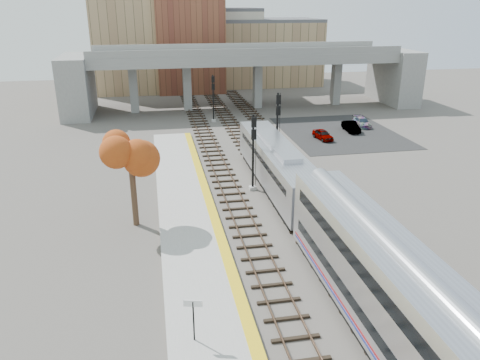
{
  "coord_description": "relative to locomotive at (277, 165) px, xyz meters",
  "views": [
    {
      "loc": [
        -9.43,
        -26.88,
        15.71
      ],
      "look_at": [
        -2.98,
        7.07,
        2.5
      ],
      "focal_mm": 35.0,
      "sensor_mm": 36.0,
      "label": 1
    }
  ],
  "objects": [
    {
      "name": "tree",
      "position": [
        -12.19,
        -4.93,
        3.41
      ],
      "size": [
        3.6,
        3.6,
        7.66
      ],
      "color": "#382619",
      "rests_on": "ground"
    },
    {
      "name": "tracks",
      "position": [
        -0.07,
        1.84,
        -2.2
      ],
      "size": [
        10.7,
        95.0,
        0.25
      ],
      "color": "black",
      "rests_on": "ground"
    },
    {
      "name": "overpass",
      "position": [
        3.92,
        34.34,
        3.53
      ],
      "size": [
        54.0,
        12.0,
        9.5
      ],
      "color": "slate",
      "rests_on": "ground"
    },
    {
      "name": "car_a",
      "position": [
        9.68,
        14.48,
        -1.64
      ],
      "size": [
        1.91,
        3.67,
        1.19
      ],
      "primitive_type": "imported",
      "rotation": [
        0.0,
        0.0,
        0.15
      ],
      "color": "#99999E",
      "rests_on": "parking_lot"
    },
    {
      "name": "coach",
      "position": [
        -0.0,
        -22.61,
        0.52
      ],
      "size": [
        3.03,
        25.0,
        5.0
      ],
      "color": "#A8AAB2",
      "rests_on": "ground"
    },
    {
      "name": "signal_mast_mid",
      "position": [
        2.0,
        7.48,
        1.33
      ],
      "size": [
        0.6,
        0.64,
        7.21
      ],
      "color": "#9E9E99",
      "rests_on": "ground"
    },
    {
      "name": "ground",
      "position": [
        -1.0,
        -10.66,
        -2.28
      ],
      "size": [
        160.0,
        160.0,
        0.0
      ],
      "primitive_type": "plane",
      "color": "#47423D",
      "rests_on": "ground"
    },
    {
      "name": "signal_mast_far",
      "position": [
        -2.1,
        26.12,
        0.79
      ],
      "size": [
        0.6,
        0.64,
        6.43
      ],
      "color": "#9E9E99",
      "rests_on": "ground"
    },
    {
      "name": "buildings_far",
      "position": [
        0.26,
        55.91,
        5.6
      ],
      "size": [
        43.0,
        21.0,
        20.6
      ],
      "color": "tan",
      "rests_on": "ground"
    },
    {
      "name": "yellow_strip",
      "position": [
        -6.35,
        -10.66,
        -1.92
      ],
      "size": [
        0.7,
        60.0,
        0.01
      ],
      "primitive_type": "cube",
      "color": "yellow",
      "rests_on": "platform"
    },
    {
      "name": "parking_lot",
      "position": [
        13.0,
        17.34,
        -2.26
      ],
      "size": [
        14.0,
        18.0,
        0.04
      ],
      "primitive_type": "cube",
      "color": "black",
      "rests_on": "ground"
    },
    {
      "name": "locomotive",
      "position": [
        0.0,
        0.0,
        0.0
      ],
      "size": [
        3.02,
        19.05,
        4.1
      ],
      "color": "#A8AAB2",
      "rests_on": "ground"
    },
    {
      "name": "platform",
      "position": [
        -8.25,
        -10.66,
        -2.1
      ],
      "size": [
        4.5,
        60.0,
        0.35
      ],
      "primitive_type": "cube",
      "color": "#9E9E99",
      "rests_on": "ground"
    },
    {
      "name": "station_sign",
      "position": [
        -9.17,
        -19.03,
        -0.3
      ],
      "size": [
        0.89,
        0.26,
        2.27
      ],
      "rotation": [
        0.0,
        0.0,
        -0.24
      ],
      "color": "black",
      "rests_on": "platform"
    },
    {
      "name": "signal_mast_near",
      "position": [
        -2.1,
        0.22,
        1.05
      ],
      "size": [
        0.6,
        0.64,
        6.8
      ],
      "color": "#9E9E99",
      "rests_on": "ground"
    },
    {
      "name": "car_c",
      "position": [
        17.06,
        19.56,
        -1.66
      ],
      "size": [
        1.95,
        4.11,
        1.16
      ],
      "primitive_type": "imported",
      "rotation": [
        0.0,
        0.0,
        -0.08
      ],
      "color": "#99999E",
      "rests_on": "parking_lot"
    },
    {
      "name": "car_b",
      "position": [
        14.54,
        17.34,
        -1.6
      ],
      "size": [
        1.59,
        3.96,
        1.28
      ],
      "primitive_type": "imported",
      "rotation": [
        0.0,
        0.0,
        -0.06
      ],
      "color": "#99999E",
      "rests_on": "parking_lot"
    }
  ]
}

